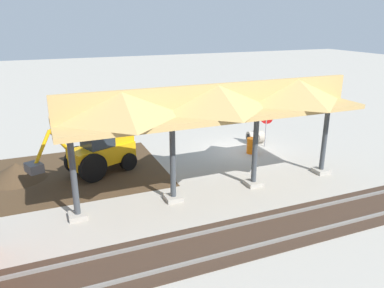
# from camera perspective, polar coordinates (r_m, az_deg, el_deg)

# --- Properties ---
(ground_plane) EXTENTS (120.00, 120.00, 0.00)m
(ground_plane) POSITION_cam_1_polar(r_m,az_deg,el_deg) (22.39, 7.29, -0.93)
(ground_plane) COLOR #9E998E
(dirt_work_zone) EXTENTS (10.04, 7.00, 0.01)m
(dirt_work_zone) POSITION_cam_1_polar(r_m,az_deg,el_deg) (19.85, -19.26, -4.46)
(dirt_work_zone) COLOR #42301E
(dirt_work_zone) RESTS_ON ground
(platform_canopy) EXTENTS (13.11, 3.20, 4.90)m
(platform_canopy) POSITION_cam_1_polar(r_m,az_deg,el_deg) (15.63, 3.82, 6.52)
(platform_canopy) COLOR #9E998E
(platform_canopy) RESTS_ON ground
(rail_tracks) EXTENTS (60.00, 2.58, 0.15)m
(rail_tracks) POSITION_cam_1_polar(r_m,az_deg,el_deg) (16.35, 21.86, -9.75)
(rail_tracks) COLOR slate
(rail_tracks) RESTS_ON ground
(stop_sign) EXTENTS (0.61, 0.51, 2.20)m
(stop_sign) POSITION_cam_1_polar(r_m,az_deg,el_deg) (22.81, 11.26, 3.38)
(stop_sign) COLOR gray
(stop_sign) RESTS_ON ground
(backhoe) EXTENTS (5.31, 3.06, 2.82)m
(backhoe) POSITION_cam_1_polar(r_m,az_deg,el_deg) (19.13, -13.97, -0.77)
(backhoe) COLOR orange
(backhoe) RESTS_ON ground
(dirt_mound) EXTENTS (5.65, 5.65, 1.59)m
(dirt_mound) POSITION_cam_1_polar(r_m,az_deg,el_deg) (20.27, -25.03, -4.73)
(dirt_mound) COLOR #42301E
(dirt_mound) RESTS_ON ground
(concrete_pipe) EXTENTS (1.04, 0.88, 0.78)m
(concrete_pipe) POSITION_cam_1_polar(r_m,az_deg,el_deg) (23.69, 9.62, 1.05)
(concrete_pipe) COLOR #9E9384
(concrete_pipe) RESTS_ON ground
(traffic_barrel) EXTENTS (0.56, 0.56, 0.90)m
(traffic_barrel) POSITION_cam_1_polar(r_m,az_deg,el_deg) (21.86, 9.07, -0.25)
(traffic_barrel) COLOR orange
(traffic_barrel) RESTS_ON ground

